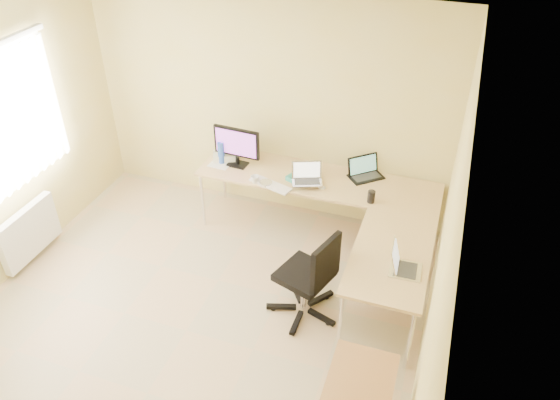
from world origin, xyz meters
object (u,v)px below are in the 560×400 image
(desk_fan, at_px, (235,142))
(laptop_return, at_px, (407,261))
(keyboard, at_px, (271,185))
(laptop_black, at_px, (367,168))
(desk_return, at_px, (387,284))
(mug, at_px, (255,179))
(desk_main, at_px, (316,206))
(water_bottle, at_px, (221,153))
(laptop_center, at_px, (307,174))
(monitor, at_px, (237,147))
(office_chair, at_px, (304,272))

(desk_fan, relative_size, laptop_return, 0.95)
(keyboard, bearing_deg, laptop_black, 46.00)
(desk_return, distance_m, mug, 1.79)
(desk_main, bearing_deg, desk_return, -45.73)
(water_bottle, distance_m, desk_fan, 0.24)
(desk_main, distance_m, keyboard, 0.65)
(desk_main, height_order, desk_fan, desk_fan)
(laptop_center, distance_m, mug, 0.57)
(monitor, xyz_separation_m, keyboard, (0.50, -0.28, -0.22))
(desk_main, distance_m, laptop_return, 1.70)
(keyboard, height_order, water_bottle, water_bottle)
(water_bottle, bearing_deg, keyboard, -20.95)
(office_chair, bearing_deg, laptop_center, 124.45)
(desk_main, height_order, laptop_center, laptop_center)
(monitor, height_order, laptop_center, monitor)
(desk_main, xyz_separation_m, desk_fan, (-1.06, 0.20, 0.52))
(desk_main, relative_size, mug, 29.85)
(office_chair, bearing_deg, desk_main, 119.22)
(laptop_return, bearing_deg, keyboard, 58.08)
(desk_return, xyz_separation_m, mug, (-1.59, 0.70, 0.41))
(desk_main, height_order, office_chair, office_chair)
(office_chair, bearing_deg, desk_return, 36.32)
(keyboard, bearing_deg, office_chair, -36.50)
(desk_main, bearing_deg, office_chair, -79.29)
(mug, bearing_deg, desk_main, 25.68)
(monitor, relative_size, mug, 6.10)
(monitor, relative_size, water_bottle, 2.05)
(monitor, relative_size, desk_fan, 1.77)
(laptop_return, bearing_deg, desk_main, 41.14)
(desk_main, distance_m, desk_fan, 1.20)
(laptop_return, bearing_deg, desk_return, 37.46)
(water_bottle, relative_size, office_chair, 0.27)
(desk_return, distance_m, monitor, 2.23)
(desk_return, distance_m, water_bottle, 2.37)
(desk_main, height_order, mug, mug)
(monitor, distance_m, laptop_black, 1.45)
(keyboard, height_order, laptop_return, laptop_return)
(laptop_black, bearing_deg, laptop_return, -107.03)
(desk_return, relative_size, laptop_black, 3.60)
(monitor, bearing_deg, office_chair, -42.42)
(monitor, distance_m, mug, 0.47)
(desk_main, height_order, water_bottle, water_bottle)
(keyboard, relative_size, mug, 5.49)
(office_chair, bearing_deg, desk_fan, 150.52)
(desk_return, bearing_deg, keyboard, 153.59)
(mug, bearing_deg, laptop_return, -26.82)
(keyboard, bearing_deg, desk_fan, 159.22)
(water_bottle, height_order, desk_fan, desk_fan)
(laptop_center, bearing_deg, mug, 170.73)
(laptop_center, relative_size, keyboard, 0.65)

